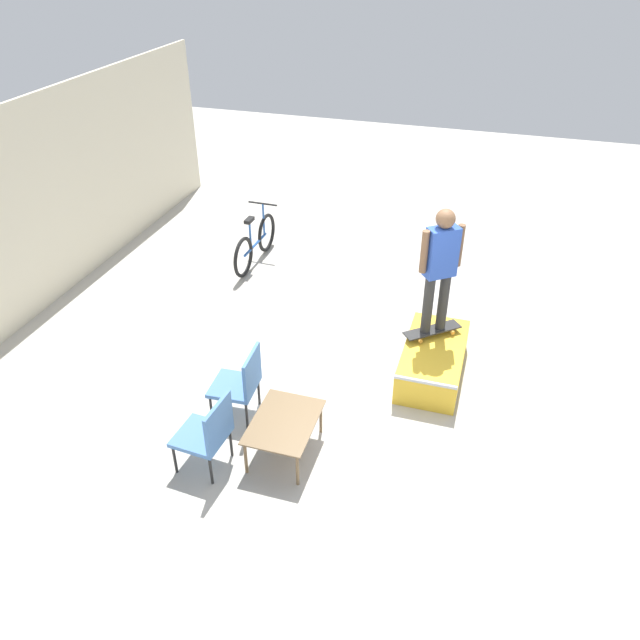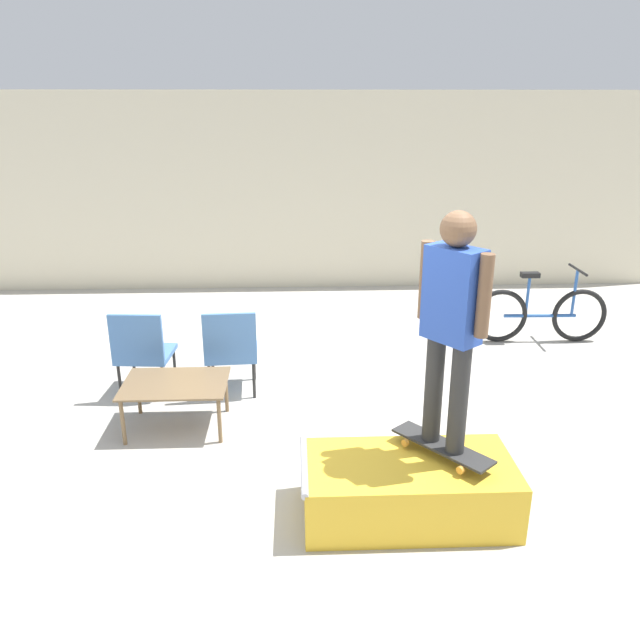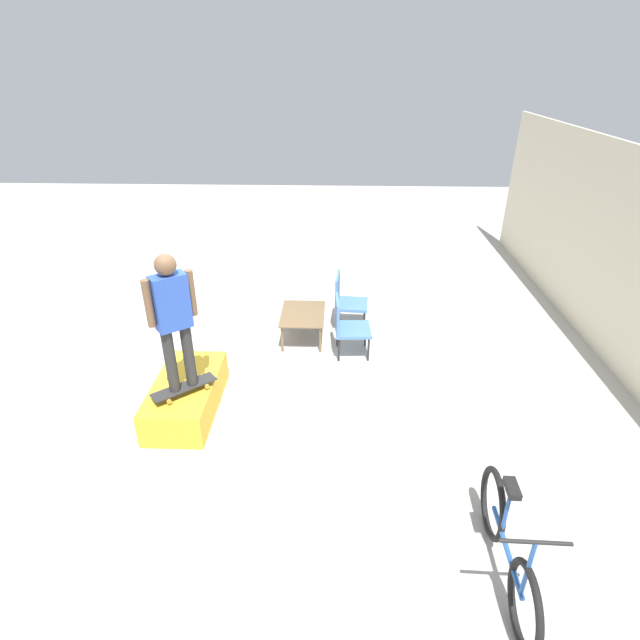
{
  "view_description": "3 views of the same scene",
  "coord_description": "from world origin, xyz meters",
  "px_view_note": "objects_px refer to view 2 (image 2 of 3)",
  "views": [
    {
      "loc": [
        -5.81,
        -1.24,
        5.09
      ],
      "look_at": [
        0.12,
        0.58,
        1.01
      ],
      "focal_mm": 35.0,
      "sensor_mm": 36.0,
      "label": 1
    },
    {
      "loc": [
        0.01,
        -4.54,
        2.87
      ],
      "look_at": [
        0.22,
        0.72,
        1.0
      ],
      "focal_mm": 35.0,
      "sensor_mm": 36.0,
      "label": 2
    },
    {
      "loc": [
        5.91,
        1.14,
        4.03
      ],
      "look_at": [
        0.41,
        0.94,
        1.13
      ],
      "focal_mm": 28.0,
      "sensor_mm": 36.0,
      "label": 3
    }
  ],
  "objects_px": {
    "patio_chair_left": "(142,349)",
    "bicycle": "(540,314)",
    "skate_ramp_box": "(408,489)",
    "coffee_table": "(176,387)",
    "skateboard_on_ramp": "(442,446)",
    "patio_chair_right": "(231,348)",
    "person_skater": "(452,315)"
  },
  "relations": [
    {
      "from": "skateboard_on_ramp",
      "to": "skate_ramp_box",
      "type": "bearing_deg",
      "value": -113.39
    },
    {
      "from": "person_skater",
      "to": "coffee_table",
      "type": "bearing_deg",
      "value": -158.59
    },
    {
      "from": "skate_ramp_box",
      "to": "coffee_table",
      "type": "bearing_deg",
      "value": 144.15
    },
    {
      "from": "patio_chair_right",
      "to": "person_skater",
      "type": "bearing_deg",
      "value": 127.34
    },
    {
      "from": "patio_chair_right",
      "to": "bicycle",
      "type": "distance_m",
      "value": 3.91
    },
    {
      "from": "patio_chair_left",
      "to": "patio_chair_right",
      "type": "relative_size",
      "value": 1.0
    },
    {
      "from": "person_skater",
      "to": "patio_chair_left",
      "type": "height_order",
      "value": "person_skater"
    },
    {
      "from": "skate_ramp_box",
      "to": "coffee_table",
      "type": "xyz_separation_m",
      "value": [
        -1.89,
        1.36,
        0.19
      ]
    },
    {
      "from": "skateboard_on_ramp",
      "to": "person_skater",
      "type": "distance_m",
      "value": 1.0
    },
    {
      "from": "skateboard_on_ramp",
      "to": "coffee_table",
      "type": "bearing_deg",
      "value": -161.46
    },
    {
      "from": "coffee_table",
      "to": "patio_chair_right",
      "type": "xyz_separation_m",
      "value": [
        0.44,
        0.69,
        0.1
      ]
    },
    {
      "from": "skateboard_on_ramp",
      "to": "patio_chair_right",
      "type": "distance_m",
      "value": 2.6
    },
    {
      "from": "skate_ramp_box",
      "to": "coffee_table",
      "type": "distance_m",
      "value": 2.34
    },
    {
      "from": "skate_ramp_box",
      "to": "bicycle",
      "type": "bearing_deg",
      "value": 56.49
    },
    {
      "from": "patio_chair_left",
      "to": "patio_chair_right",
      "type": "height_order",
      "value": "same"
    },
    {
      "from": "skate_ramp_box",
      "to": "patio_chair_right",
      "type": "height_order",
      "value": "patio_chair_right"
    },
    {
      "from": "patio_chair_left",
      "to": "bicycle",
      "type": "relative_size",
      "value": 0.55
    },
    {
      "from": "skateboard_on_ramp",
      "to": "coffee_table",
      "type": "distance_m",
      "value": 2.5
    },
    {
      "from": "coffee_table",
      "to": "patio_chair_right",
      "type": "bearing_deg",
      "value": 57.32
    },
    {
      "from": "bicycle",
      "to": "skateboard_on_ramp",
      "type": "bearing_deg",
      "value": -119.56
    },
    {
      "from": "skate_ramp_box",
      "to": "patio_chair_left",
      "type": "height_order",
      "value": "patio_chair_left"
    },
    {
      "from": "skateboard_on_ramp",
      "to": "patio_chair_right",
      "type": "height_order",
      "value": "patio_chair_right"
    },
    {
      "from": "patio_chair_left",
      "to": "bicycle",
      "type": "height_order",
      "value": "bicycle"
    },
    {
      "from": "patio_chair_right",
      "to": "bicycle",
      "type": "xyz_separation_m",
      "value": [
        3.68,
        1.32,
        -0.14
      ]
    },
    {
      "from": "person_skater",
      "to": "patio_chair_right",
      "type": "xyz_separation_m",
      "value": [
        -1.69,
        1.98,
        -1.01
      ]
    },
    {
      "from": "skate_ramp_box",
      "to": "person_skater",
      "type": "height_order",
      "value": "person_skater"
    },
    {
      "from": "patio_chair_left",
      "to": "patio_chair_right",
      "type": "bearing_deg",
      "value": -175.65
    },
    {
      "from": "patio_chair_left",
      "to": "bicycle",
      "type": "bearing_deg",
      "value": -159.53
    },
    {
      "from": "skate_ramp_box",
      "to": "patio_chair_right",
      "type": "distance_m",
      "value": 2.53
    },
    {
      "from": "skate_ramp_box",
      "to": "patio_chair_right",
      "type": "xyz_separation_m",
      "value": [
        -1.45,
        2.05,
        0.29
      ]
    },
    {
      "from": "skate_ramp_box",
      "to": "bicycle",
      "type": "xyz_separation_m",
      "value": [
        2.23,
        3.37,
        0.14
      ]
    },
    {
      "from": "skateboard_on_ramp",
      "to": "patio_chair_right",
      "type": "relative_size",
      "value": 0.79
    }
  ]
}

